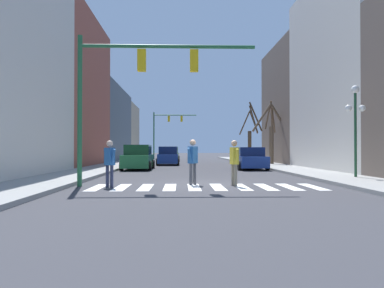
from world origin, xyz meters
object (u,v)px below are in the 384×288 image
(pedestrian_crossing_street, at_px, (193,158))
(street_tree_left_mid, at_px, (271,133))
(street_tree_left_near, at_px, (251,136))
(car_parked_right_near, at_px, (168,156))
(traffic_signal_far, at_px, (166,125))
(car_at_intersection, at_px, (250,159))
(car_parked_left_far, at_px, (138,158))
(pedestrian_waiting_at_curb, at_px, (234,159))
(traffic_signal_near, at_px, (133,76))
(street_lamp_right_corner, at_px, (355,112))
(pedestrian_on_left_sidewalk, at_px, (110,160))
(car_driving_away_lane, at_px, (170,155))

(pedestrian_crossing_street, distance_m, street_tree_left_mid, 19.23)
(street_tree_left_near, bearing_deg, car_parked_right_near, -156.27)
(traffic_signal_far, distance_m, car_at_intersection, 29.40)
(car_parked_right_near, xyz_separation_m, car_parked_left_far, (-1.85, -7.39, 0.03))
(pedestrian_waiting_at_curb, bearing_deg, traffic_signal_near, 77.45)
(street_lamp_right_corner, xyz_separation_m, pedestrian_on_left_sidewalk, (-10.67, -2.85, -2.10))
(car_driving_away_lane, distance_m, pedestrian_waiting_at_curb, 28.40)
(street_tree_left_mid, bearing_deg, pedestrian_on_left_sidewalk, -119.83)
(street_lamp_right_corner, distance_m, car_parked_left_far, 14.60)
(street_lamp_right_corner, relative_size, pedestrian_on_left_sidewalk, 2.40)
(traffic_signal_far, xyz_separation_m, pedestrian_crossing_street, (2.64, -39.45, -3.80))
(street_lamp_right_corner, bearing_deg, pedestrian_on_left_sidewalk, -165.05)
(car_at_intersection, relative_size, street_tree_left_near, 0.74)
(pedestrian_crossing_street, bearing_deg, street_tree_left_near, 14.01)
(street_lamp_right_corner, height_order, street_tree_left_mid, street_tree_left_mid)
(car_parked_left_far, bearing_deg, street_lamp_right_corner, -130.36)
(car_parked_right_near, height_order, car_driving_away_lane, car_driving_away_lane)
(pedestrian_waiting_at_curb, bearing_deg, car_parked_right_near, -2.34)
(street_lamp_right_corner, bearing_deg, car_driving_away_lane, 109.74)
(car_parked_right_near, xyz_separation_m, street_tree_left_mid, (9.07, -1.07, 2.08))
(car_parked_left_far, bearing_deg, pedestrian_waiting_at_curb, -156.96)
(traffic_signal_far, xyz_separation_m, pedestrian_on_left_sidewalk, (-0.49, -40.33, -3.84))
(car_parked_right_near, relative_size, car_at_intersection, 0.95)
(traffic_signal_near, relative_size, pedestrian_waiting_at_curb, 3.87)
(pedestrian_on_left_sidewalk, bearing_deg, street_lamp_right_corner, -117.88)
(pedestrian_on_left_sidewalk, bearing_deg, car_at_intersection, -74.70)
(pedestrian_waiting_at_curb, distance_m, street_tree_left_near, 23.40)
(car_at_intersection, height_order, pedestrian_on_left_sidewalk, pedestrian_on_left_sidewalk)
(street_tree_left_near, bearing_deg, car_driving_away_lane, 146.74)
(car_parked_left_far, height_order, pedestrian_waiting_at_curb, pedestrian_waiting_at_curb)
(pedestrian_crossing_street, xyz_separation_m, street_tree_left_near, (6.55, 22.28, 1.63))
(pedestrian_on_left_sidewalk, bearing_deg, car_parked_left_far, -41.37)
(street_tree_left_mid, bearing_deg, street_lamp_right_corner, -89.77)
(car_driving_away_lane, distance_m, street_tree_left_mid, 13.76)
(traffic_signal_near, xyz_separation_m, street_lamp_right_corner, (9.86, 2.45, -1.10))
(car_at_intersection, bearing_deg, car_driving_away_lane, 20.20)
(traffic_signal_far, relative_size, street_lamp_right_corner, 1.61)
(car_driving_away_lane, bearing_deg, pedestrian_waiting_at_curb, 6.63)
(car_at_intersection, bearing_deg, traffic_signal_near, 150.16)
(car_driving_away_lane, bearing_deg, car_parked_right_near, 0.59)
(car_parked_right_near, bearing_deg, car_parked_left_far, -14.06)
(pedestrian_on_left_sidewalk, relative_size, street_tree_left_near, 0.29)
(pedestrian_crossing_street, bearing_deg, traffic_signal_near, 131.92)
(car_parked_right_near, relative_size, pedestrian_on_left_sidewalk, 2.43)
(traffic_signal_far, xyz_separation_m, street_tree_left_near, (9.19, -17.17, -2.17))
(car_parked_right_near, distance_m, car_at_intersection, 9.58)
(car_parked_left_far, xyz_separation_m, pedestrian_on_left_sidewalk, (0.31, -12.18, 0.23))
(car_parked_left_far, relative_size, street_tree_left_mid, 0.88)
(car_driving_away_lane, xyz_separation_m, pedestrian_on_left_sidewalk, (-1.45, -28.55, 0.25))
(car_parked_right_near, bearing_deg, street_lamp_right_corner, 28.63)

